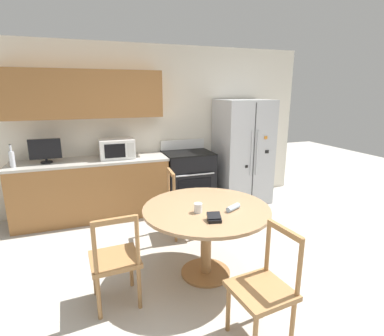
{
  "coord_description": "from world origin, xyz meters",
  "views": [
    {
      "loc": [
        -1.14,
        -2.26,
        1.88
      ],
      "look_at": [
        0.08,
        1.15,
        0.95
      ],
      "focal_mm": 28.0,
      "sensor_mm": 36.0,
      "label": 1
    }
  ],
  "objects": [
    {
      "name": "countertop_tv",
      "position": [
        -1.69,
        2.3,
        1.08
      ],
      "size": [
        0.42,
        0.16,
        0.34
      ],
      "color": "black",
      "rests_on": "kitchen_counter"
    },
    {
      "name": "folded_napkin",
      "position": [
        0.16,
        0.18,
        0.78
      ],
      "size": [
        0.18,
        0.13,
        0.05
      ],
      "color": "#A3BCDB",
      "rests_on": "dining_table"
    },
    {
      "name": "refrigerator",
      "position": [
        1.39,
        2.21,
        0.87
      ],
      "size": [
        0.85,
        0.77,
        1.75
      ],
      "color": "#B2B5BA",
      "rests_on": "ground_plane"
    },
    {
      "name": "microwave",
      "position": [
        -0.71,
        2.3,
        1.04
      ],
      "size": [
        0.51,
        0.38,
        0.29
      ],
      "color": "white",
      "rests_on": "kitchen_counter"
    },
    {
      "name": "dining_chair_near",
      "position": [
        0.04,
        -0.6,
        0.43
      ],
      "size": [
        0.46,
        0.46,
        0.9
      ],
      "rotation": [
        0.0,
        0.0,
        1.68
      ],
      "color": "#9E7042",
      "rests_on": "ground_plane"
    },
    {
      "name": "counter_bottle",
      "position": [
        -2.08,
        2.17,
        1.02
      ],
      "size": [
        0.07,
        0.07,
        0.31
      ],
      "color": "silver",
      "rests_on": "kitchen_counter"
    },
    {
      "name": "back_wall",
      "position": [
        -0.3,
        2.59,
        1.45
      ],
      "size": [
        5.2,
        0.44,
        2.6
      ],
      "color": "silver",
      "rests_on": "ground_plane"
    },
    {
      "name": "dining_table",
      "position": [
        -0.05,
        0.34,
        0.62
      ],
      "size": [
        1.28,
        1.28,
        0.75
      ],
      "color": "#997551",
      "rests_on": "ground_plane"
    },
    {
      "name": "oven_range",
      "position": [
        0.41,
        2.26,
        0.47
      ],
      "size": [
        0.77,
        0.68,
        1.08
      ],
      "color": "black",
      "rests_on": "ground_plane"
    },
    {
      "name": "kitchen_counter",
      "position": [
        -1.1,
        2.29,
        0.45
      ],
      "size": [
        2.23,
        0.64,
        0.9
      ],
      "color": "#936033",
      "rests_on": "ground_plane"
    },
    {
      "name": "candle_glass",
      "position": [
        -0.18,
        0.25,
        0.79
      ],
      "size": [
        0.08,
        0.08,
        0.09
      ],
      "color": "silver",
      "rests_on": "dining_table"
    },
    {
      "name": "wallet",
      "position": [
        -0.11,
        0.01,
        0.78
      ],
      "size": [
        0.14,
        0.15,
        0.07
      ],
      "color": "black",
      "rests_on": "dining_table"
    },
    {
      "name": "dining_chair_far",
      "position": [
        0.0,
        1.27,
        0.43
      ],
      "size": [
        0.45,
        0.45,
        0.9
      ],
      "rotation": [
        0.0,
        0.0,
        4.64
      ],
      "color": "#9E7042",
      "rests_on": "ground_plane"
    },
    {
      "name": "dining_chair_left",
      "position": [
        -0.98,
        0.18,
        0.43
      ],
      "size": [
        0.44,
        0.44,
        0.9
      ],
      "rotation": [
        0.0,
        0.0,
        6.34
      ],
      "color": "#9E7042",
      "rests_on": "ground_plane"
    },
    {
      "name": "ground_plane",
      "position": [
        0.0,
        0.0,
        0.0
      ],
      "size": [
        14.0,
        14.0,
        0.0
      ],
      "primitive_type": "plane",
      "color": "#B2ADA3"
    }
  ]
}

